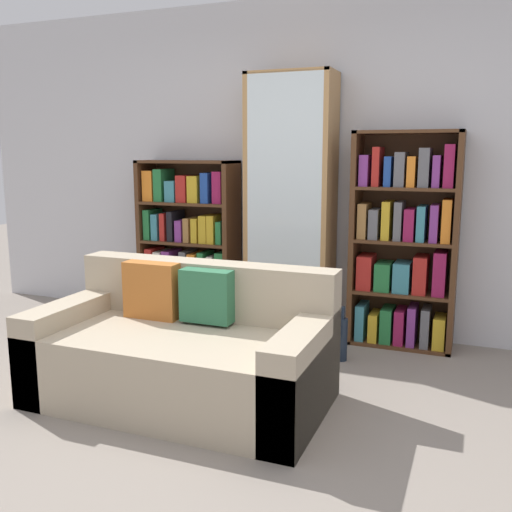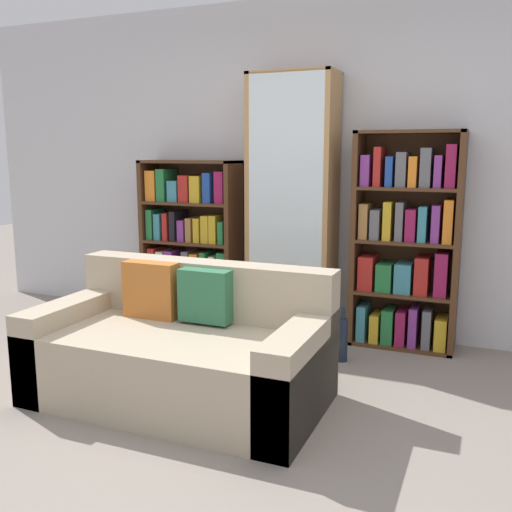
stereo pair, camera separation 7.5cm
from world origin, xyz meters
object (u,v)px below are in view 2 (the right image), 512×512
Objects in this scene: bookshelf_left at (191,244)px; bookshelf_right at (406,246)px; display_cabinet at (293,208)px; couch at (182,352)px; wine_bottle at (342,339)px.

bookshelf_left is 0.86× the size of bookshelf_right.
couch is at bearing -97.40° from display_cabinet.
bookshelf_left is at bearing 179.09° from display_cabinet.
bookshelf_left is 0.68× the size of display_cabinet.
couch is 1.92m from bookshelf_right.
bookshelf_left reaches higher than couch.
display_cabinet is at bearing -179.00° from bookshelf_right.
display_cabinet reaches higher than bookshelf_left.
display_cabinet is at bearing -0.91° from bookshelf_left.
display_cabinet is 0.94m from bookshelf_right.
bookshelf_left is 1.01m from display_cabinet.
display_cabinet reaches higher than wine_bottle.
couch is 1.72m from bookshelf_left.
bookshelf_right reaches higher than bookshelf_left.
bookshelf_left is 3.52× the size of wine_bottle.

